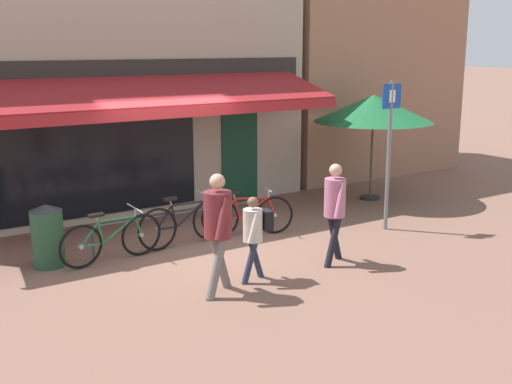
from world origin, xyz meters
The scene contains 13 objects.
ground_plane centered at (0.00, 0.00, 0.00)m, with size 160.00×160.00×0.00m, color brown.
shop_front centered at (-0.15, 3.97, 2.55)m, with size 8.45×4.69×5.10m.
neighbour_building centered at (6.97, 4.49, 2.74)m, with size 5.38×4.00×5.49m.
bike_rack_rail centered at (-0.14, 0.36, 0.47)m, with size 3.22×0.04×0.57m.
bicycle_green centered at (-1.49, 0.09, 0.38)m, with size 1.75×0.52×0.86m.
bicycle_black centered at (-0.11, 0.27, 0.39)m, with size 1.79×0.52×0.88m.
bicycle_red centered at (1.11, 0.18, 0.37)m, with size 1.64×0.68×0.84m.
pedestrian_adult centered at (1.42, -1.86, 0.97)m, with size 0.54×0.58×1.61m.
pedestrian_child centered at (-0.03, -1.81, 0.78)m, with size 0.53×0.42×1.27m.
pedestrian_second_adult centered at (-0.73, -1.97, 1.03)m, with size 0.57×0.68×1.71m.
litter_bin centered at (-2.38, 0.46, 0.50)m, with size 0.50×0.50×0.99m.
parking_sign centered at (3.47, -0.93, 1.67)m, with size 0.44×0.07×2.76m.
cafe_parasol centered at (4.91, 1.01, 2.02)m, with size 2.60×2.60×2.32m.
Camera 1 is at (-4.91, -9.25, 3.37)m, focal length 45.00 mm.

